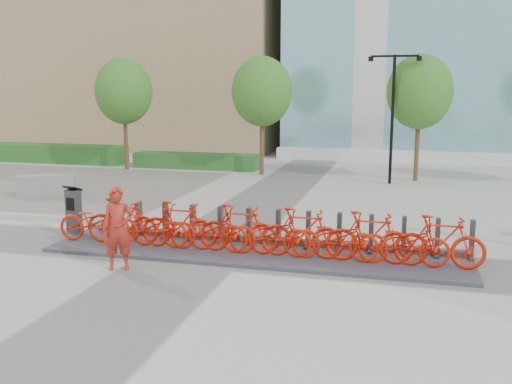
% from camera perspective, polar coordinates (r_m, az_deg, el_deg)
% --- Properties ---
extents(ground, '(120.00, 120.00, 0.00)m').
position_cam_1_polar(ground, '(13.34, -5.83, -6.01)').
color(ground, '#B7B9AD').
extents(gravel_patch, '(14.00, 14.00, 0.00)m').
position_cam_1_polar(gravel_patch, '(24.19, -22.45, 0.68)').
color(gravel_patch, gray).
rests_on(gravel_patch, ground).
extents(hedge_a, '(10.00, 1.40, 0.90)m').
position_cam_1_polar(hedge_a, '(31.68, -21.25, 3.69)').
color(hedge_a, '#234F22').
rests_on(hedge_a, ground).
extents(hedge_b, '(6.00, 1.20, 0.70)m').
position_cam_1_polar(hedge_b, '(27.13, -5.99, 3.12)').
color(hedge_b, '#234F22').
rests_on(hedge_b, ground).
extents(tree_0, '(2.60, 2.60, 5.10)m').
position_cam_1_polar(tree_0, '(27.05, -13.08, 9.77)').
color(tree_0, brown).
rests_on(tree_0, ground).
extents(tree_1, '(2.60, 2.60, 5.10)m').
position_cam_1_polar(tree_1, '(24.72, 0.59, 10.00)').
color(tree_1, brown).
rests_on(tree_1, ground).
extents(tree_2, '(2.60, 2.60, 5.10)m').
position_cam_1_polar(tree_2, '(23.98, 16.05, 9.59)').
color(tree_2, brown).
rests_on(tree_2, ground).
extents(streetlamp, '(2.00, 0.20, 5.00)m').
position_cam_1_polar(streetlamp, '(22.99, 13.53, 8.55)').
color(streetlamp, black).
rests_on(streetlamp, ground).
extents(dock_pad, '(9.60, 2.40, 0.08)m').
position_cam_1_polar(dock_pad, '(13.22, -0.06, -5.92)').
color(dock_pad, '#3D3D47').
rests_on(dock_pad, ground).
extents(dock_rail_posts, '(8.74, 0.50, 0.85)m').
position_cam_1_polar(dock_rail_posts, '(13.45, 2.19, -3.59)').
color(dock_rail_posts, '#313133').
rests_on(dock_rail_posts, dock_pad).
extents(bike_0, '(1.90, 0.66, 1.00)m').
position_cam_1_polar(bike_0, '(14.25, -15.80, -2.88)').
color(bike_0, red).
rests_on(bike_0, dock_pad).
extents(bike_1, '(1.84, 0.52, 1.11)m').
position_cam_1_polar(bike_1, '(13.90, -13.24, -2.87)').
color(bike_1, red).
rests_on(bike_1, dock_pad).
extents(bike_2, '(1.90, 0.66, 1.00)m').
position_cam_1_polar(bike_2, '(13.59, -10.55, -3.30)').
color(bike_2, red).
rests_on(bike_2, dock_pad).
extents(bike_3, '(1.84, 0.52, 1.11)m').
position_cam_1_polar(bike_3, '(13.29, -7.74, -3.29)').
color(bike_3, red).
rests_on(bike_3, dock_pad).
extents(bike_4, '(1.90, 0.66, 1.00)m').
position_cam_1_polar(bike_4, '(13.05, -4.80, -3.73)').
color(bike_4, red).
rests_on(bike_4, dock_pad).
extents(bike_5, '(1.84, 0.52, 1.11)m').
position_cam_1_polar(bike_5, '(12.82, -1.76, -3.70)').
color(bike_5, red).
rests_on(bike_5, dock_pad).
extents(bike_6, '(1.90, 0.66, 1.00)m').
position_cam_1_polar(bike_6, '(12.66, 1.37, -4.15)').
color(bike_6, red).
rests_on(bike_6, dock_pad).
extents(bike_7, '(1.84, 0.52, 1.11)m').
position_cam_1_polar(bike_7, '(12.50, 4.59, -4.10)').
color(bike_7, red).
rests_on(bike_7, dock_pad).
extents(bike_8, '(1.90, 0.66, 1.00)m').
position_cam_1_polar(bike_8, '(12.41, 7.87, -4.53)').
color(bike_8, red).
rests_on(bike_8, dock_pad).
extents(bike_9, '(1.84, 0.52, 1.11)m').
position_cam_1_polar(bike_9, '(12.34, 11.21, -4.46)').
color(bike_9, red).
rests_on(bike_9, dock_pad).
extents(bike_10, '(1.90, 0.66, 1.00)m').
position_cam_1_polar(bike_10, '(12.34, 14.55, -4.87)').
color(bike_10, red).
rests_on(bike_10, dock_pad).
extents(bike_11, '(1.84, 0.52, 1.11)m').
position_cam_1_polar(bike_11, '(12.35, 17.91, -4.77)').
color(bike_11, red).
rests_on(bike_11, dock_pad).
extents(kiosk, '(0.42, 0.37, 1.24)m').
position_cam_1_polar(kiosk, '(15.24, -17.76, -1.76)').
color(kiosk, '#313133').
rests_on(kiosk, dock_pad).
extents(worker_red, '(0.75, 0.62, 1.75)m').
position_cam_1_polar(worker_red, '(12.17, -13.63, -3.58)').
color(worker_red, maroon).
rests_on(worker_red, ground).
extents(jersey_barrier, '(1.99, 1.29, 0.75)m').
position_cam_1_polar(jersey_barrier, '(21.23, -20.21, 0.59)').
color(jersey_barrier, '#949494').
rests_on(jersey_barrier, ground).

